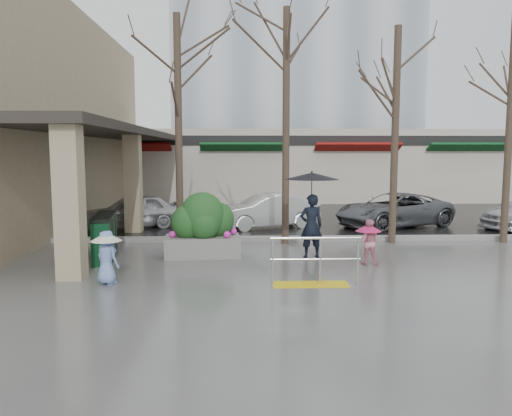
{
  "coord_description": "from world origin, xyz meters",
  "views": [
    {
      "loc": [
        -0.18,
        -11.43,
        2.79
      ],
      "look_at": [
        0.24,
        1.79,
        1.3
      ],
      "focal_mm": 35.0,
      "sensor_mm": 36.0,
      "label": 1
    }
  ],
  "objects": [
    {
      "name": "office_tower",
      "position": [
        4.0,
        30.0,
        12.5
      ],
      "size": [
        18.0,
        12.0,
        25.0
      ],
      "primitive_type": "cube",
      "color": "#8C99A8",
      "rests_on": "ground"
    },
    {
      "name": "child_pink",
      "position": [
        3.0,
        0.68,
        0.64
      ],
      "size": [
        0.64,
        0.64,
        1.13
      ],
      "rotation": [
        0.0,
        0.0,
        2.92
      ],
      "color": "pink",
      "rests_on": "ground"
    },
    {
      "name": "child_blue",
      "position": [
        -3.0,
        -0.99,
        0.68
      ],
      "size": [
        0.67,
        0.65,
        1.15
      ],
      "rotation": [
        0.0,
        0.0,
        2.54
      ],
      "color": "#7997D8",
      "rests_on": "ground"
    },
    {
      "name": "news_boxes",
      "position": [
        -3.72,
        1.55,
        0.58
      ],
      "size": [
        0.78,
        2.13,
        1.17
      ],
      "rotation": [
        0.0,
        0.0,
        0.15
      ],
      "color": "#0D3C1F",
      "rests_on": "ground"
    },
    {
      "name": "car_c",
      "position": [
        5.56,
        6.92,
        0.63
      ],
      "size": [
        4.99,
        3.73,
        1.26
      ],
      "primitive_type": "imported",
      "rotation": [
        0.0,
        0.0,
        -1.16
      ],
      "color": "#5C6064",
      "rests_on": "ground"
    },
    {
      "name": "storefront_row",
      "position": [
        2.0,
        17.97,
        2.01
      ],
      "size": [
        34.0,
        6.74,
        4.0
      ],
      "color": "beige",
      "rests_on": "ground"
    },
    {
      "name": "pillar_back",
      "position": [
        -3.9,
        6.0,
        1.75
      ],
      "size": [
        0.55,
        0.55,
        3.5
      ],
      "primitive_type": "cube",
      "color": "tan",
      "rests_on": "ground"
    },
    {
      "name": "canopy_slab",
      "position": [
        -4.8,
        8.0,
        3.62
      ],
      "size": [
        2.8,
        18.0,
        0.25
      ],
      "primitive_type": "cube",
      "color": "#2D2823",
      "rests_on": "pillar_front"
    },
    {
      "name": "curb",
      "position": [
        0.0,
        4.0,
        0.07
      ],
      "size": [
        120.0,
        0.3,
        0.15
      ],
      "primitive_type": "cube",
      "color": "gray",
      "rests_on": "ground"
    },
    {
      "name": "car_a",
      "position": [
        -4.14,
        6.91,
        0.63
      ],
      "size": [
        3.98,
        2.65,
        1.26
      ],
      "primitive_type": "imported",
      "rotation": [
        0.0,
        0.0,
        -1.23
      ],
      "color": "#B6B6BB",
      "rests_on": "ground"
    },
    {
      "name": "pillar_front",
      "position": [
        -3.9,
        -0.5,
        1.75
      ],
      "size": [
        0.55,
        0.55,
        3.5
      ],
      "primitive_type": "cube",
      "color": "tan",
      "rests_on": "ground"
    },
    {
      "name": "street_asphalt",
      "position": [
        0.0,
        22.0,
        0.01
      ],
      "size": [
        120.0,
        36.0,
        0.01
      ],
      "primitive_type": "cube",
      "color": "black",
      "rests_on": "ground"
    },
    {
      "name": "tree_west",
      "position": [
        -2.0,
        3.6,
        5.08
      ],
      "size": [
        3.2,
        3.2,
        6.8
      ],
      "color": "#382B21",
      "rests_on": "ground"
    },
    {
      "name": "car_b",
      "position": [
        0.79,
        6.74,
        0.63
      ],
      "size": [
        4.05,
        2.58,
        1.26
      ],
      "primitive_type": "imported",
      "rotation": [
        0.0,
        0.0,
        -1.21
      ],
      "color": "silver",
      "rests_on": "ground"
    },
    {
      "name": "near_building",
      "position": [
        -9.0,
        8.0,
        4.0
      ],
      "size": [
        6.0,
        18.0,
        8.0
      ],
      "primitive_type": "cube",
      "color": "tan",
      "rests_on": "ground"
    },
    {
      "name": "tree_midwest",
      "position": [
        1.2,
        3.6,
        5.23
      ],
      "size": [
        3.2,
        3.2,
        7.0
      ],
      "color": "#382B21",
      "rests_on": "ground"
    },
    {
      "name": "planter",
      "position": [
        -1.18,
        1.79,
        0.83
      ],
      "size": [
        2.05,
        1.19,
        1.73
      ],
      "rotation": [
        0.0,
        0.0,
        0.08
      ],
      "color": "gray",
      "rests_on": "ground"
    },
    {
      "name": "ground",
      "position": [
        0.0,
        0.0,
        0.0
      ],
      "size": [
        120.0,
        120.0,
        0.0
      ],
      "primitive_type": "plane",
      "color": "#51514F",
      "rests_on": "ground"
    },
    {
      "name": "tree_mideast",
      "position": [
        4.5,
        3.6,
        4.86
      ],
      "size": [
        3.2,
        3.2,
        6.5
      ],
      "color": "#382B21",
      "rests_on": "ground"
    },
    {
      "name": "woman",
      "position": [
        1.69,
        1.52,
        1.47
      ],
      "size": [
        1.44,
        1.44,
        2.3
      ],
      "rotation": [
        0.0,
        0.0,
        3.29
      ],
      "color": "black",
      "rests_on": "ground"
    },
    {
      "name": "handrail",
      "position": [
        1.36,
        -1.2,
        0.38
      ],
      "size": [
        1.9,
        0.5,
        1.03
      ],
      "color": "yellow",
      "rests_on": "ground"
    }
  ]
}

